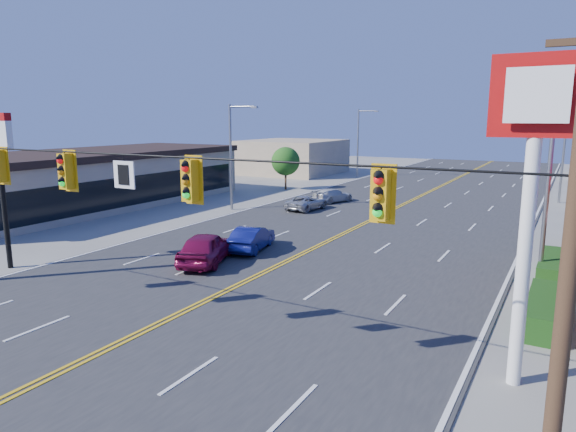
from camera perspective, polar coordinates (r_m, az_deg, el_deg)
The scene contains 15 objects.
ground at distance 17.04m, azimuth -19.51°, elevation -13.98°, with size 160.00×160.00×0.00m, color gray.
road at distance 33.00m, azimuth 7.42°, elevation -1.41°, with size 20.00×120.00×0.06m, color #2D2D30.
signal_span at distance 15.78m, azimuth -20.91°, elevation 2.52°, with size 24.32×0.34×9.00m.
kfc_pylon at distance 14.04m, azimuth 25.58°, elevation 5.99°, with size 2.20×0.36×8.50m.
strip_mall at distance 44.23m, azimuth -21.14°, elevation 3.97°, with size 10.40×26.40×4.40m.
streetlight_se at distance 24.13m, azimuth 26.50°, elevation 3.85°, with size 2.55×0.25×8.00m.
streetlight_ne at distance 48.05m, azimuth 28.09°, elevation 6.63°, with size 2.55×0.25×8.00m.
streetlight_sw at distance 39.30m, azimuth -6.15°, elevation 7.18°, with size 2.55×0.25×8.00m.
streetlight_nw at distance 62.32m, azimuth 7.96°, elevation 8.46°, with size 2.55×0.25×8.00m.
tree_west at distance 50.72m, azimuth -0.27°, elevation 6.10°, with size 2.80×2.80×4.20m.
bld_west_far at distance 66.37m, azimuth 0.44°, elevation 6.61°, with size 11.00×12.00×4.20m, color tan.
car_magenta at distance 25.10m, azimuth -9.12°, elevation -3.63°, with size 1.81×4.49×1.53m, color maroon.
car_blue at distance 27.35m, azimuth -4.04°, elevation -2.58°, with size 1.36×3.89×1.28m, color navy.
car_white at distance 43.07m, azimuth 4.98°, elevation 2.23°, with size 1.59×3.90×1.13m, color silver.
car_silver at distance 39.33m, azimuth 2.09°, elevation 1.43°, with size 1.84×3.99×1.11m, color #AFB0B5.
Camera 1 is at (11.92, -9.98, 6.97)m, focal length 32.00 mm.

